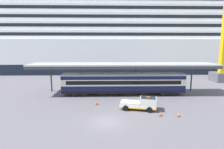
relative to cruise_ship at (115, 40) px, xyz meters
name	(u,v)px	position (x,y,z in m)	size (l,w,h in m)	color
ground_plane	(106,122)	(-2.97, -50.22, -11.87)	(400.00, 400.00, 0.00)	slate
cruise_ship	(115,40)	(0.00, 0.00, 0.00)	(132.83, 26.72, 36.40)	black
platform_canopy	(123,65)	(0.22, -37.15, -6.21)	(34.86, 5.83, 5.95)	#B5B5B5
train_carriage	(123,83)	(0.22, -37.61, -9.56)	(22.94, 2.81, 4.11)	black
service_truck	(142,103)	(2.17, -46.00, -10.88)	(5.52, 3.16, 2.02)	silver
traffic_cone_near	(160,114)	(4.22, -48.49, -11.54)	(0.36, 0.36, 0.68)	black
traffic_cone_mid	(179,114)	(6.54, -48.81, -11.56)	(0.36, 0.36, 0.63)	black
traffic_cone_far	(97,102)	(-4.49, -43.58, -11.51)	(0.36, 0.36, 0.74)	black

